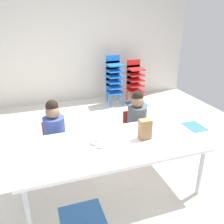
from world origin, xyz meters
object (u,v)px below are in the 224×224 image
object	(u,v)px
kid_chair_blue_stack	(114,78)
donut_powdered_on_plate	(96,142)
seated_child_near_camera	(54,129)
paper_bag_brown	(145,129)
craft_table	(112,148)
seated_child_middle_seat	(137,117)
donut_powdered_loose	(100,145)
kid_chair_red_stack	(135,79)
paper_plate_near_edge	(96,144)

from	to	relation	value
kid_chair_blue_stack	donut_powdered_on_plate	bearing A→B (deg)	-113.13
seated_child_near_camera	paper_bag_brown	world-z (taller)	seated_child_near_camera
craft_table	seated_child_middle_seat	xyz separation A→B (m)	(0.57, 0.64, -0.00)
kid_chair_blue_stack	seated_child_near_camera	bearing A→B (deg)	-126.37
paper_bag_brown	donut_powdered_loose	size ratio (longest dim) A/B	1.89
seated_child_middle_seat	donut_powdered_on_plate	distance (m)	0.94
donut_powdered_on_plate	seated_child_near_camera	bearing A→B (deg)	121.84
kid_chair_blue_stack	craft_table	bearing A→B (deg)	-109.75
seated_child_middle_seat	kid_chair_red_stack	size ratio (longest dim) A/B	1.00
paper_plate_near_edge	seated_child_middle_seat	bearing A→B (deg)	39.01
paper_bag_brown	donut_powdered_on_plate	distance (m)	0.54
craft_table	kid_chair_red_stack	size ratio (longest dim) A/B	2.07
craft_table	kid_chair_blue_stack	bearing A→B (deg)	70.25
paper_bag_brown	paper_plate_near_edge	distance (m)	0.54
seated_child_near_camera	donut_powdered_loose	world-z (taller)	seated_child_near_camera
kid_chair_red_stack	donut_powdered_loose	size ratio (longest dim) A/B	7.88
seated_child_near_camera	donut_powdered_loose	size ratio (longest dim) A/B	7.86
kid_chair_blue_stack	paper_plate_near_edge	distance (m)	2.82
paper_bag_brown	donut_powdered_on_plate	size ratio (longest dim) A/B	1.84
seated_child_near_camera	kid_chair_blue_stack	bearing A→B (deg)	53.63
seated_child_near_camera	donut_powdered_on_plate	distance (m)	0.70
donut_powdered_loose	seated_child_near_camera	bearing A→B (deg)	121.66
seated_child_near_camera	donut_powdered_loose	xyz separation A→B (m)	(0.40, -0.65, 0.06)
craft_table	donut_powdered_on_plate	size ratio (longest dim) A/B	15.92
craft_table	seated_child_middle_seat	bearing A→B (deg)	48.42
seated_child_middle_seat	kid_chair_blue_stack	world-z (taller)	kid_chair_blue_stack
seated_child_middle_seat	donut_powdered_loose	world-z (taller)	seated_child_middle_seat
kid_chair_blue_stack	paper_bag_brown	size ratio (longest dim) A/B	4.73
seated_child_middle_seat	craft_table	bearing A→B (deg)	-131.58
donut_powdered_on_plate	paper_bag_brown	bearing A→B (deg)	-5.42
paper_bag_brown	kid_chair_red_stack	bearing A→B (deg)	68.18
craft_table	donut_powdered_loose	xyz separation A→B (m)	(-0.13, -0.00, 0.06)
donut_powdered_loose	seated_child_middle_seat	bearing A→B (deg)	42.83
seated_child_middle_seat	donut_powdered_on_plate	xyz separation A→B (m)	(-0.73, -0.59, 0.07)
donut_powdered_loose	kid_chair_blue_stack	bearing A→B (deg)	67.89
craft_table	seated_child_middle_seat	distance (m)	0.86
craft_table	kid_chair_red_stack	bearing A→B (deg)	61.60
paper_bag_brown	paper_plate_near_edge	xyz separation A→B (m)	(-0.53, 0.05, -0.11)
paper_bag_brown	donut_powdered_loose	bearing A→B (deg)	-179.38
seated_child_near_camera	paper_bag_brown	size ratio (longest dim) A/B	4.17
kid_chair_red_stack	paper_plate_near_edge	distance (m)	3.04
paper_plate_near_edge	donut_powdered_loose	distance (m)	0.07
seated_child_middle_seat	seated_child_near_camera	bearing A→B (deg)	180.00
kid_chair_blue_stack	donut_powdered_loose	xyz separation A→B (m)	(-1.08, -2.65, 0.04)
seated_child_near_camera	kid_chair_blue_stack	size ratio (longest dim) A/B	0.88
craft_table	seated_child_middle_seat	world-z (taller)	seated_child_middle_seat
seated_child_near_camera	kid_chair_blue_stack	world-z (taller)	kid_chair_blue_stack
kid_chair_blue_stack	seated_child_middle_seat	bearing A→B (deg)	-100.70
kid_chair_red_stack	donut_powdered_loose	xyz separation A→B (m)	(-1.56, -2.65, 0.10)
craft_table	paper_bag_brown	size ratio (longest dim) A/B	8.67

